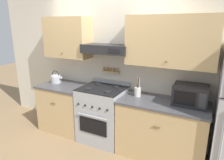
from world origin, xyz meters
name	(u,v)px	position (x,y,z in m)	size (l,w,h in m)	color
ground_plane	(93,148)	(0.00, 0.00, 0.00)	(16.00, 16.00, 0.00)	#937551
wall_back	(115,58)	(0.09, 0.64, 1.45)	(5.20, 0.46, 2.55)	beige
counter_left	(66,107)	(-0.84, 0.35, 0.45)	(0.92, 0.69, 0.90)	tan
counter_right	(161,129)	(1.04, 0.35, 0.45)	(1.32, 0.69, 0.90)	tan
stove_range	(103,114)	(0.00, 0.34, 0.49)	(0.76, 0.70, 1.03)	#ADAFB5
tea_kettle	(56,78)	(-1.10, 0.40, 0.99)	(0.26, 0.20, 0.25)	#B7B7BC
microwave	(190,95)	(1.39, 0.42, 1.04)	(0.47, 0.38, 0.29)	#232326
utensil_crock	(138,91)	(0.61, 0.40, 0.98)	(0.10, 0.10, 0.30)	silver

